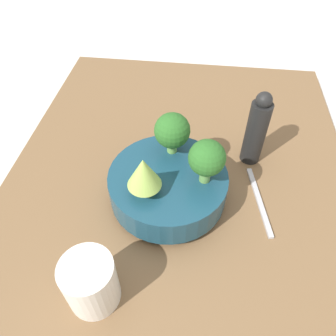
% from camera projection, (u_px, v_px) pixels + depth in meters
% --- Properties ---
extents(ground_plane, '(6.00, 6.00, 0.00)m').
position_uv_depth(ground_plane, '(176.00, 205.00, 0.71)').
color(ground_plane, silver).
extents(table, '(1.06, 0.75, 0.04)m').
position_uv_depth(table, '(176.00, 199.00, 0.70)').
color(table, brown).
rests_on(table, ground_plane).
extents(bowl, '(0.23, 0.23, 0.07)m').
position_uv_depth(bowl, '(168.00, 186.00, 0.65)').
color(bowl, navy).
rests_on(bowl, table).
extents(romanesco_piece_far, '(0.06, 0.06, 0.08)m').
position_uv_depth(romanesco_piece_far, '(144.00, 173.00, 0.56)').
color(romanesco_piece_far, '#6BA34C').
rests_on(romanesco_piece_far, bowl).
extents(broccoli_floret_front, '(0.07, 0.07, 0.09)m').
position_uv_depth(broccoli_floret_front, '(207.00, 159.00, 0.57)').
color(broccoli_floret_front, '#609347').
rests_on(broccoli_floret_front, bowl).
extents(broccoli_floret_right, '(0.07, 0.07, 0.09)m').
position_uv_depth(broccoli_floret_right, '(172.00, 131.00, 0.63)').
color(broccoli_floret_right, '#6BA34C').
rests_on(broccoli_floret_right, bowl).
extents(cup, '(0.08, 0.08, 0.10)m').
position_uv_depth(cup, '(91.00, 283.00, 0.50)').
color(cup, silver).
rests_on(cup, table).
extents(pepper_mill, '(0.04, 0.04, 0.18)m').
position_uv_depth(pepper_mill, '(256.00, 130.00, 0.69)').
color(pepper_mill, black).
rests_on(pepper_mill, table).
extents(fork, '(0.17, 0.04, 0.01)m').
position_uv_depth(fork, '(259.00, 200.00, 0.67)').
color(fork, '#B2B2B7').
rests_on(fork, table).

